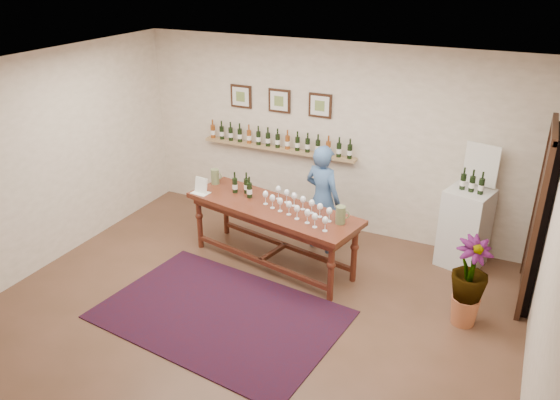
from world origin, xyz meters
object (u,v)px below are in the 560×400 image
at_px(tasting_table, 272,215).
at_px(display_pedestal, 465,228).
at_px(potted_plant, 469,282).
at_px(person, 322,199).

relative_size(tasting_table, display_pedestal, 2.33).
relative_size(tasting_table, potted_plant, 2.71).
height_order(potted_plant, person, person).
distance_m(display_pedestal, person, 1.94).
bearing_deg(potted_plant, display_pedestal, 99.73).
xyz_separation_m(tasting_table, person, (0.45, 0.67, 0.05)).
bearing_deg(person, tasting_table, 72.91).
bearing_deg(potted_plant, tasting_table, 173.96).
xyz_separation_m(potted_plant, person, (-2.11, 0.94, 0.23)).
distance_m(potted_plant, person, 2.32).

